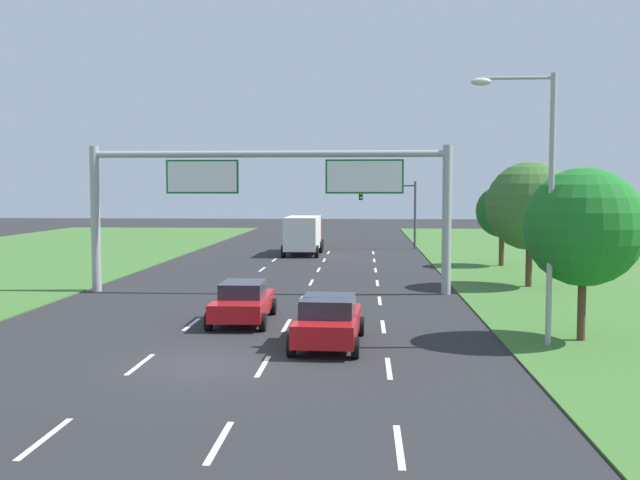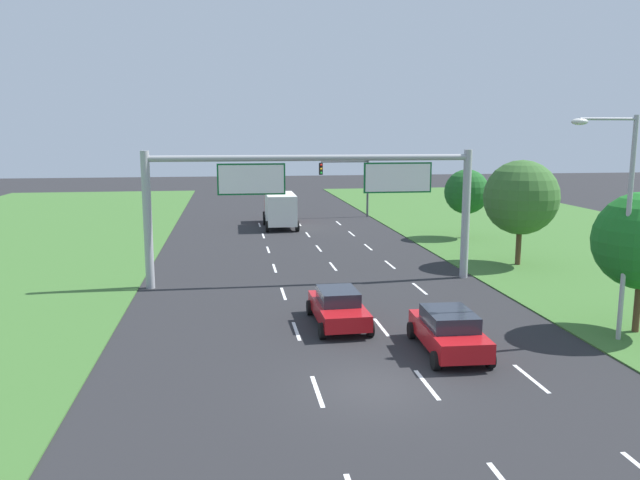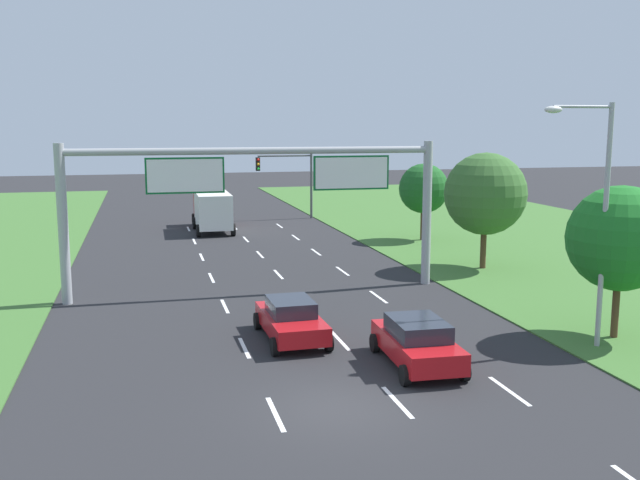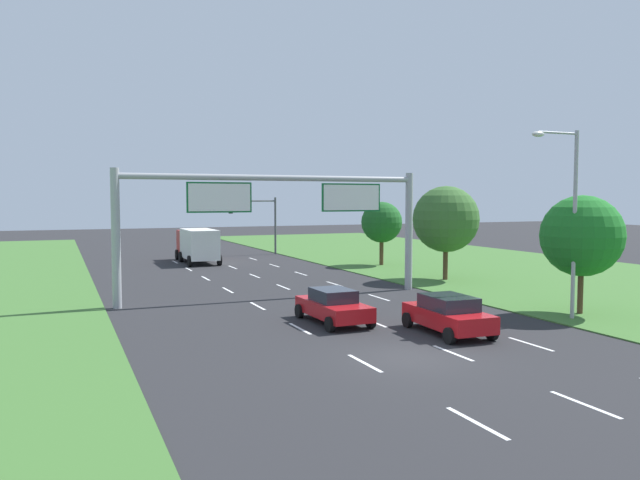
{
  "view_description": "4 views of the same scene",
  "coord_description": "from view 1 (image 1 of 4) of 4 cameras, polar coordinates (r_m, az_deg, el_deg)",
  "views": [
    {
      "loc": [
        4.57,
        -19.45,
        4.93
      ],
      "look_at": [
        2.42,
        14.77,
        2.5
      ],
      "focal_mm": 40.0,
      "sensor_mm": 36.0,
      "label": 1
    },
    {
      "loc": [
        -4.28,
        -17.96,
        7.82
      ],
      "look_at": [
        0.3,
        13.45,
        2.41
      ],
      "focal_mm": 35.0,
      "sensor_mm": 36.0,
      "label": 2
    },
    {
      "loc": [
        -5.02,
        -18.06,
        7.74
      ],
      "look_at": [
        2.29,
        11.15,
        2.88
      ],
      "focal_mm": 40.0,
      "sensor_mm": 36.0,
      "label": 3
    },
    {
      "loc": [
        -11.07,
        -18.23,
        5.47
      ],
      "look_at": [
        0.85,
        9.97,
        3.44
      ],
      "focal_mm": 35.0,
      "sensor_mm": 36.0,
      "label": 4
    }
  ],
  "objects": [
    {
      "name": "roadside_tree_near",
      "position": [
        24.33,
        20.34,
        0.97
      ],
      "size": [
        3.81,
        3.81,
        5.64
      ],
      "color": "#513823",
      "rests_on": "ground_plane"
    },
    {
      "name": "sign_gantry",
      "position": [
        33.84,
        -3.83,
        4.02
      ],
      "size": [
        17.24,
        0.44,
        7.0
      ],
      "color": "#9EA0A5",
      "rests_on": "ground_plane"
    },
    {
      "name": "roadside_tree_far",
      "position": [
        46.84,
        14.37,
        2.23
      ],
      "size": [
        3.33,
        3.33,
        5.22
      ],
      "color": "#513823",
      "rests_on": "ground_plane"
    },
    {
      "name": "box_truck",
      "position": [
        54.54,
        -1.3,
        0.56
      ],
      "size": [
        2.74,
        7.55,
        2.89
      ],
      "rotation": [
        0.0,
        0.0,
        -0.01
      ],
      "color": "#B21E19",
      "rests_on": "ground_plane"
    },
    {
      "name": "lane_dashes_inner_right",
      "position": [
        29.01,
        -2.04,
        -5.72
      ],
      "size": [
        0.14,
        56.4,
        0.01
      ],
      "color": "white",
      "rests_on": "ground_plane"
    },
    {
      "name": "traffic_light_mast",
      "position": [
        59.42,
        5.76,
        3.01
      ],
      "size": [
        4.76,
        0.49,
        5.6
      ],
      "color": "#47494F",
      "rests_on": "ground_plane"
    },
    {
      "name": "street_lamp",
      "position": [
        23.14,
        17.11,
        4.25
      ],
      "size": [
        2.61,
        0.32,
        8.5
      ],
      "color": "#9EA0A5",
      "rests_on": "ground_plane"
    },
    {
      "name": "car_near_red",
      "position": [
        22.63,
        0.67,
        -6.44
      ],
      "size": [
        2.28,
        4.46,
        1.56
      ],
      "rotation": [
        0.0,
        0.0,
        -0.04
      ],
      "color": "red",
      "rests_on": "ground_plane"
    },
    {
      "name": "lane_dashes_slip",
      "position": [
        28.88,
        4.92,
        -5.77
      ],
      "size": [
        0.14,
        56.4,
        0.01
      ],
      "color": "white",
      "rests_on": "ground_plane"
    },
    {
      "name": "ground_plane",
      "position": [
        20.58,
        -9.48,
        -9.85
      ],
      "size": [
        200.0,
        200.0,
        0.0
      ],
      "primitive_type": "plane",
      "color": "#262628"
    },
    {
      "name": "lane_dashes_inner_left",
      "position": [
        29.56,
        -8.84,
        -5.58
      ],
      "size": [
        0.14,
        56.4,
        0.01
      ],
      "color": "white",
      "rests_on": "ground_plane"
    },
    {
      "name": "roadside_tree_mid",
      "position": [
        37.1,
        16.46,
        2.62
      ],
      "size": [
        4.42,
        4.42,
        6.32
      ],
      "color": "#513823",
      "rests_on": "ground_plane"
    },
    {
      "name": "car_lead_silver",
      "position": [
        26.75,
        -6.19,
        -4.93
      ],
      "size": [
        2.2,
        4.47,
        1.5
      ],
      "rotation": [
        0.0,
        0.0,
        0.02
      ],
      "color": "red",
      "rests_on": "ground_plane"
    }
  ]
}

